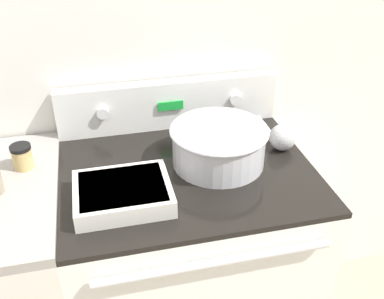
{
  "coord_description": "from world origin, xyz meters",
  "views": [
    {
      "loc": [
        -0.25,
        -0.83,
        1.75
      ],
      "look_at": [
        0.02,
        0.33,
        1.01
      ],
      "focal_mm": 42.0,
      "sensor_mm": 36.0,
      "label": 1
    }
  ],
  "objects_px": {
    "casserole_dish": "(123,193)",
    "ladle": "(281,136)",
    "spice_jar_black_cap": "(22,157)",
    "mixing_bowl": "(219,143)"
  },
  "relations": [
    {
      "from": "mixing_bowl",
      "to": "casserole_dish",
      "type": "relative_size",
      "value": 1.15
    },
    {
      "from": "casserole_dish",
      "to": "spice_jar_black_cap",
      "type": "distance_m",
      "value": 0.37
    },
    {
      "from": "mixing_bowl",
      "to": "spice_jar_black_cap",
      "type": "height_order",
      "value": "mixing_bowl"
    },
    {
      "from": "casserole_dish",
      "to": "ladle",
      "type": "bearing_deg",
      "value": 17.54
    },
    {
      "from": "casserole_dish",
      "to": "ladle",
      "type": "height_order",
      "value": "ladle"
    },
    {
      "from": "casserole_dish",
      "to": "spice_jar_black_cap",
      "type": "xyz_separation_m",
      "value": [
        -0.29,
        0.23,
        0.02
      ]
    },
    {
      "from": "ladle",
      "to": "spice_jar_black_cap",
      "type": "distance_m",
      "value": 0.84
    },
    {
      "from": "spice_jar_black_cap",
      "to": "mixing_bowl",
      "type": "bearing_deg",
      "value": -8.87
    },
    {
      "from": "mixing_bowl",
      "to": "casserole_dish",
      "type": "bearing_deg",
      "value": -157.43
    },
    {
      "from": "mixing_bowl",
      "to": "ladle",
      "type": "distance_m",
      "value": 0.24
    }
  ]
}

